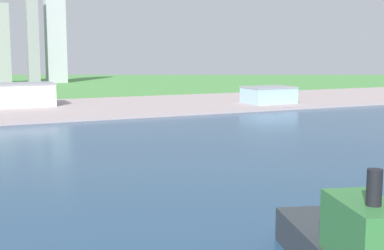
{
  "coord_description": "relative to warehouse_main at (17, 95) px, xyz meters",
  "views": [
    {
      "loc": [
        -78.13,
        81.4,
        45.14
      ],
      "look_at": [
        -16.09,
        216.33,
        24.54
      ],
      "focal_mm": 50.54,
      "sensor_mm": 36.0,
      "label": 1
    }
  ],
  "objects": [
    {
      "name": "ground_plane",
      "position": [
        27.3,
        -212.66,
        -11.35
      ],
      "size": [
        2400.0,
        2400.0,
        0.0
      ],
      "primitive_type": "plane",
      "color": "#4E9246"
    },
    {
      "name": "water_bay",
      "position": [
        27.3,
        -272.66,
        -11.28
      ],
      "size": [
        840.0,
        360.0,
        0.15
      ],
      "primitive_type": "cube",
      "color": "navy",
      "rests_on": "ground"
    },
    {
      "name": "industrial_pier",
      "position": [
        27.3,
        -22.66,
        -10.1
      ],
      "size": [
        840.0,
        140.0,
        2.5
      ],
      "primitive_type": "cube",
      "color": "#A89797",
      "rests_on": "ground"
    },
    {
      "name": "warehouse_main",
      "position": [
        0.0,
        0.0,
        0.0
      ],
      "size": [
        54.0,
        33.02,
        17.66
      ],
      "color": "white",
      "rests_on": "industrial_pier"
    },
    {
      "name": "warehouse_annex",
      "position": [
        188.73,
        -59.47,
        -2.05
      ],
      "size": [
        38.44,
        29.18,
        13.57
      ],
      "color": "#99BCD1",
      "rests_on": "industrial_pier"
    }
  ]
}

